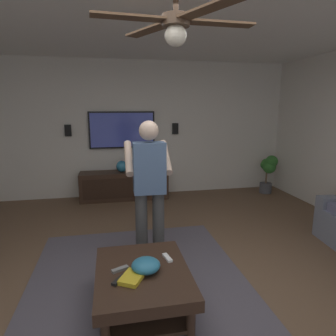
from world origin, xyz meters
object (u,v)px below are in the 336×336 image
object	(u,v)px
bowl	(146,265)
remote_grey	(120,269)
tv	(122,130)
remote_white	(167,258)
ceiling_fan	(176,25)
media_console	(124,185)
person_standing	(149,183)
wall_speaker_right	(68,130)
potted_plant_tall	(268,170)
book	(132,278)
vase_round	(122,166)
coffee_table	(143,281)
wall_speaker_left	(175,129)
remote_black	(119,280)

from	to	relation	value
bowl	remote_grey	bearing A→B (deg)	75.74
tv	bowl	distance (m)	3.73
remote_white	remote_grey	xyz separation A→B (m)	(-0.12, 0.43, 0.00)
remote_white	remote_grey	world-z (taller)	same
bowl	ceiling_fan	bearing A→B (deg)	-104.45
media_console	remote_grey	size ratio (longest dim) A/B	11.33
person_standing	bowl	world-z (taller)	person_standing
media_console	wall_speaker_right	size ratio (longest dim) A/B	7.73
potted_plant_tall	book	size ratio (longest dim) A/B	3.67
tv	vase_round	bearing A→B (deg)	-8.22
coffee_table	tv	size ratio (longest dim) A/B	0.78
potted_plant_tall	wall_speaker_left	world-z (taller)	wall_speaker_left
remote_black	vase_round	bearing A→B (deg)	-144.95
person_standing	book	size ratio (longest dim) A/B	7.45
coffee_table	remote_grey	world-z (taller)	remote_grey
book	ceiling_fan	xyz separation A→B (m)	(0.04, -0.36, 1.94)
remote_white	remote_black	bearing A→B (deg)	109.63
ceiling_fan	bowl	bearing A→B (deg)	75.55
person_standing	remote_white	size ratio (longest dim) A/B	10.93
book	ceiling_fan	distance (m)	1.98
book	bowl	bearing A→B (deg)	158.40
remote_white	wall_speaker_left	xyz separation A→B (m)	(3.46, -0.85, 0.94)
tv	bowl	bearing A→B (deg)	0.23
remote_white	wall_speaker_left	bearing A→B (deg)	-25.93
person_standing	wall_speaker_left	world-z (taller)	person_standing
remote_black	ceiling_fan	size ratio (longest dim) A/B	0.12
wall_speaker_right	remote_grey	bearing A→B (deg)	-167.04
remote_white	wall_speaker_left	size ratio (longest dim) A/B	0.68
coffee_table	vase_round	distance (m)	3.36
media_console	book	distance (m)	3.49
remote_black	vase_round	xyz separation A→B (m)	(3.48, -0.18, 0.25)
bowl	wall_speaker_left	bearing A→B (deg)	-16.36
person_standing	wall_speaker_right	size ratio (longest dim) A/B	7.45
person_standing	book	world-z (taller)	person_standing
book	wall_speaker_right	bearing A→B (deg)	-136.91
tv	remote_grey	distance (m)	3.69
potted_plant_tall	bowl	world-z (taller)	potted_plant_tall
bowl	book	bearing A→B (deg)	129.06
remote_black	wall_speaker_right	size ratio (longest dim) A/B	0.68
book	vase_round	distance (m)	3.48
person_standing	vase_round	distance (m)	2.43
person_standing	potted_plant_tall	xyz separation A→B (m)	(2.25, -2.81, -0.43)
person_standing	remote_white	bearing A→B (deg)	-175.27
media_console	remote_grey	world-z (taller)	media_console
person_standing	book	distance (m)	1.22
ceiling_fan	remote_white	bearing A→B (deg)	4.84
vase_round	media_console	bearing A→B (deg)	-72.82
vase_round	ceiling_fan	xyz separation A→B (m)	(-3.43, -0.29, 1.70)
remote_black	wall_speaker_right	distance (m)	3.94
potted_plant_tall	person_standing	bearing A→B (deg)	128.71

